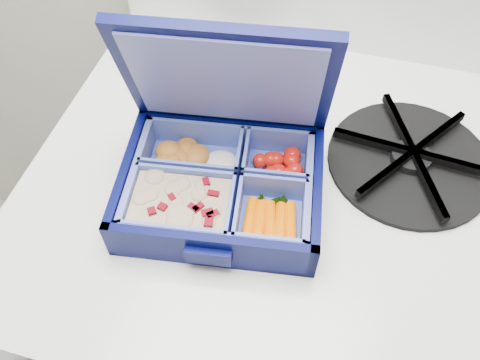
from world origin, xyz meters
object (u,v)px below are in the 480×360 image
(burner_grate, at_px, (412,156))
(stove, at_px, (264,306))
(bento_box, at_px, (221,187))
(fork, at_px, (279,113))

(burner_grate, bearing_deg, stove, -164.46)
(bento_box, bearing_deg, stove, 45.87)
(fork, bearing_deg, bento_box, -91.38)
(burner_grate, height_order, fork, burner_grate)
(stove, relative_size, burner_grate, 4.43)
(bento_box, relative_size, fork, 1.12)
(stove, xyz_separation_m, bento_box, (-0.05, -0.07, 0.45))
(bento_box, xyz_separation_m, fork, (0.03, 0.15, -0.02))
(bento_box, distance_m, burner_grate, 0.23)
(stove, distance_m, fork, 0.44)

